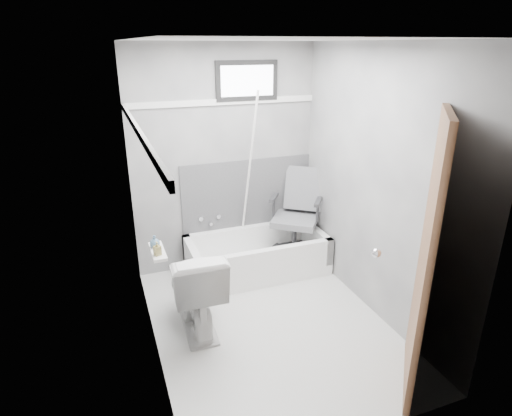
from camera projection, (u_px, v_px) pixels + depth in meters
name	position (u px, v px, depth m)	size (l,w,h in m)	color
floor	(270.00, 324.00, 3.87)	(2.60, 2.60, 0.00)	silver
ceiling	(273.00, 40.00, 3.01)	(2.60, 2.60, 0.00)	silver
wall_back	(225.00, 161.00, 4.58)	(2.00, 0.02, 2.40)	slate
wall_front	(363.00, 276.00, 2.31)	(2.00, 0.02, 2.40)	slate
wall_left	(145.00, 216.00, 3.11)	(0.02, 2.60, 2.40)	slate
wall_right	(376.00, 186.00, 3.77)	(0.02, 2.60, 2.40)	slate
bathtub	(257.00, 255.00, 4.69)	(1.50, 0.70, 0.42)	white
office_chair	(295.00, 214.00, 4.74)	(0.56, 0.56, 0.97)	slate
toilet	(195.00, 288.00, 3.70)	(0.45, 0.81, 0.79)	white
door	(490.00, 275.00, 2.72)	(0.78, 0.78, 2.00)	#54341F
window	(247.00, 81.00, 4.35)	(0.66, 0.04, 0.40)	black
backerboard	(247.00, 194.00, 4.79)	(1.50, 0.02, 0.78)	#4C4C4F
trim_back	(224.00, 102.00, 4.34)	(2.00, 0.02, 0.06)	white
trim_left	(138.00, 131.00, 2.90)	(0.02, 2.60, 0.06)	white
pole	(248.00, 179.00, 4.48)	(0.02, 0.02, 1.95)	white
shelf	(158.00, 251.00, 3.24)	(0.10, 0.32, 0.03)	white
soap_bottle_a	(157.00, 248.00, 3.14)	(0.05, 0.05, 0.11)	#95894A
soap_bottle_b	(155.00, 241.00, 3.27)	(0.08, 0.08, 0.10)	slate
faucet	(210.00, 220.00, 4.72)	(0.26, 0.10, 0.16)	silver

